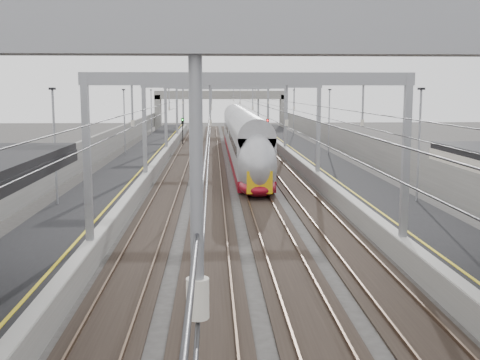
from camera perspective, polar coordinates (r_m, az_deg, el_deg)
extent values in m
cube|color=black|center=(47.41, -10.59, 0.57)|extent=(4.00, 120.00, 1.00)
cube|color=black|center=(47.88, 8.74, 0.69)|extent=(4.00, 120.00, 1.00)
cube|color=black|center=(47.11, -6.35, 0.04)|extent=(2.40, 140.00, 0.08)
cube|color=brown|center=(47.15, -7.23, 0.15)|extent=(0.07, 140.00, 0.14)
cube|color=brown|center=(47.06, -5.48, 0.16)|extent=(0.07, 140.00, 0.14)
cube|color=black|center=(47.01, -2.70, 0.07)|extent=(2.40, 140.00, 0.08)
cube|color=brown|center=(47.00, -3.58, 0.17)|extent=(0.07, 140.00, 0.14)
cube|color=brown|center=(47.00, -1.82, 0.18)|extent=(0.07, 140.00, 0.14)
cube|color=black|center=(47.10, 0.95, 0.09)|extent=(2.40, 140.00, 0.08)
cube|color=brown|center=(47.05, 0.08, 0.20)|extent=(0.07, 140.00, 0.14)
cube|color=brown|center=(47.14, 1.83, 0.21)|extent=(0.07, 140.00, 0.14)
cube|color=black|center=(47.38, 4.57, 0.12)|extent=(2.40, 140.00, 0.08)
cube|color=brown|center=(47.28, 3.71, 0.22)|extent=(0.07, 140.00, 0.14)
cube|color=brown|center=(47.46, 5.44, 0.23)|extent=(0.07, 140.00, 0.14)
cube|color=gray|center=(3.80, 19.72, 14.82)|extent=(13.00, 0.25, 0.50)
cube|color=gray|center=(24.15, -14.30, 2.03)|extent=(0.28, 0.28, 6.60)
cube|color=gray|center=(24.87, 15.46, 2.17)|extent=(0.28, 0.28, 6.60)
cube|color=gray|center=(23.55, 0.82, 9.57)|extent=(13.00, 0.25, 0.50)
cube|color=gray|center=(43.86, -9.05, 4.97)|extent=(0.28, 0.28, 6.60)
cube|color=gray|center=(44.26, 7.45, 5.03)|extent=(0.28, 0.28, 6.60)
cube|color=gray|center=(43.53, -0.77, 9.06)|extent=(13.00, 0.25, 0.50)
cube|color=gray|center=(63.75, -7.05, 6.07)|extent=(0.28, 0.28, 6.60)
cube|color=gray|center=(64.03, 4.33, 6.12)|extent=(0.28, 0.28, 6.60)
cube|color=gray|center=(63.52, -1.36, 8.87)|extent=(13.00, 0.25, 0.50)
cube|color=gray|center=(83.69, -6.00, 6.64)|extent=(0.28, 0.28, 6.60)
cube|color=gray|center=(83.90, 2.68, 6.68)|extent=(0.28, 0.28, 6.60)
cube|color=gray|center=(83.52, -1.67, 8.77)|extent=(13.00, 0.25, 0.50)
cube|color=gray|center=(101.66, -5.41, 6.96)|extent=(0.28, 0.28, 6.60)
cube|color=gray|center=(101.83, 1.74, 7.00)|extent=(0.28, 0.28, 6.60)
cube|color=gray|center=(101.52, -1.84, 8.72)|extent=(13.00, 0.25, 0.50)
cylinder|color=#262628|center=(51.62, -6.09, 6.87)|extent=(0.03, 140.00, 0.03)
cylinder|color=#262628|center=(51.53, -2.74, 6.90)|extent=(0.03, 140.00, 0.03)
cylinder|color=#262628|center=(51.61, 0.62, 6.91)|extent=(0.03, 140.00, 0.03)
cylinder|color=#262628|center=(51.86, 3.95, 6.90)|extent=(0.03, 140.00, 0.03)
cube|color=gray|center=(101.52, -1.84, 8.07)|extent=(22.00, 2.20, 1.40)
cube|color=gray|center=(101.99, -7.77, 6.25)|extent=(1.00, 2.20, 6.20)
cube|color=gray|center=(102.27, 4.10, 6.32)|extent=(1.00, 2.20, 6.20)
cube|color=gray|center=(47.82, -14.42, 1.84)|extent=(0.30, 120.00, 3.20)
cube|color=gray|center=(48.48, 12.48, 1.99)|extent=(0.30, 120.00, 3.20)
cube|color=maroon|center=(50.42, 0.71, 1.27)|extent=(2.56, 21.80, 0.76)
cube|color=#949499|center=(50.23, 0.71, 3.31)|extent=(2.56, 21.80, 2.84)
cube|color=black|center=(42.92, 1.30, -0.42)|extent=(1.90, 2.28, 0.47)
cube|color=maroon|center=(72.46, -0.30, 3.46)|extent=(2.56, 21.80, 0.76)
cube|color=#949499|center=(72.32, -0.31, 4.88)|extent=(2.56, 21.80, 2.84)
cube|color=black|center=(64.90, -0.03, 2.60)|extent=(1.90, 2.28, 0.47)
ellipsoid|color=#949499|center=(39.25, 1.65, 1.44)|extent=(2.56, 4.93, 3.98)
cube|color=#E0A80B|center=(37.36, 1.88, -0.25)|extent=(1.61, 0.12, 1.42)
cube|color=black|center=(37.59, 1.84, 2.00)|extent=(1.52, 0.55, 0.89)
cylinder|color=black|center=(76.73, -5.46, 4.39)|extent=(0.12, 0.12, 3.00)
cube|color=black|center=(76.63, -5.47, 5.59)|extent=(0.32, 0.22, 0.75)
sphere|color=#0CE526|center=(76.49, -5.48, 5.69)|extent=(0.16, 0.16, 0.16)
cylinder|color=black|center=(69.25, 1.21, 3.99)|extent=(0.12, 0.12, 3.00)
cube|color=black|center=(69.14, 1.22, 5.31)|extent=(0.32, 0.22, 0.75)
sphere|color=#0CE526|center=(69.00, 1.22, 5.43)|extent=(0.16, 0.16, 0.16)
cylinder|color=black|center=(74.93, 2.61, 4.33)|extent=(0.12, 0.12, 3.00)
cube|color=black|center=(74.83, 2.62, 5.55)|extent=(0.32, 0.22, 0.75)
sphere|color=red|center=(74.70, 2.63, 5.66)|extent=(0.16, 0.16, 0.16)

